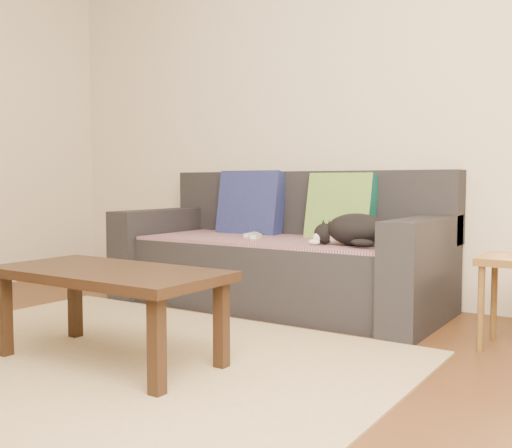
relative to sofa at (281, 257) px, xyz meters
The scene contains 11 objects.
ground 1.60m from the sofa, 90.00° to the right, with size 4.50×4.50×0.00m, color brown.
back_wall 1.08m from the sofa, 90.00° to the left, with size 4.50×0.04×2.60m, color beige.
sofa is the anchor object (origin of this frame).
throw_blanket 0.15m from the sofa, 90.00° to the right, with size 1.66×0.74×0.02m, color #3E284B.
cushion_navy 0.50m from the sofa, 154.36° to the left, with size 0.48×0.12×0.48m, color #111B49.
cushion_green 0.50m from the sofa, 26.28° to the left, with size 0.44×0.11×0.44m, color #0C5148.
cat 0.67m from the sofa, 19.77° to the right, with size 0.47×0.37×0.18m.
wii_remote_a 0.24m from the sofa, 145.29° to the right, with size 0.15×0.04×0.03m, color white.
wii_remote_b 0.25m from the sofa, 110.08° to the right, with size 0.15×0.04×0.03m, color white.
rug 1.45m from the sofa, 90.00° to the right, with size 2.50×1.80×0.01m, color tan.
coffee_table 1.50m from the sofa, 89.25° to the right, with size 1.05×0.52×0.42m.
Camera 1 is at (1.97, -1.73, 0.79)m, focal length 42.00 mm.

